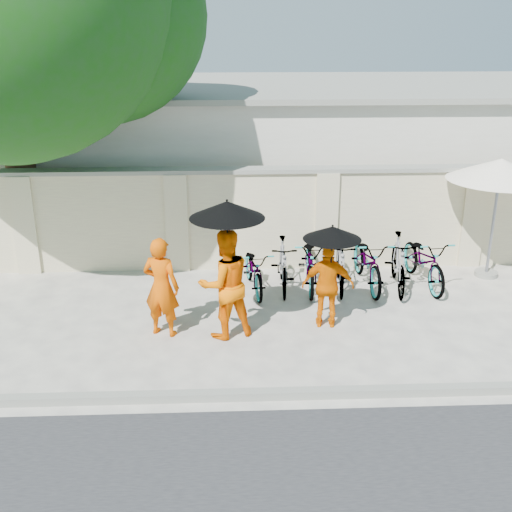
{
  "coord_description": "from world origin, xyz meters",
  "views": [
    {
      "loc": [
        0.04,
        -9.2,
        4.92
      ],
      "look_at": [
        0.49,
        0.89,
        1.1
      ],
      "focal_mm": 45.0,
      "sensor_mm": 36.0,
      "label": 1
    }
  ],
  "objects_px": {
    "monk_left": "(161,287)",
    "patio_umbrella": "(500,171)",
    "monk_right": "(328,286)",
    "monk_center": "(225,284)"
  },
  "relations": [
    {
      "from": "monk_center",
      "to": "monk_right",
      "type": "relative_size",
      "value": 1.24
    },
    {
      "from": "monk_left",
      "to": "patio_umbrella",
      "type": "height_order",
      "value": "patio_umbrella"
    },
    {
      "from": "monk_left",
      "to": "monk_right",
      "type": "xyz_separation_m",
      "value": [
        2.71,
        0.17,
        -0.1
      ]
    },
    {
      "from": "monk_right",
      "to": "patio_umbrella",
      "type": "bearing_deg",
      "value": -143.79
    },
    {
      "from": "monk_right",
      "to": "patio_umbrella",
      "type": "xyz_separation_m",
      "value": [
        3.53,
        2.04,
        1.41
      ]
    },
    {
      "from": "monk_right",
      "to": "patio_umbrella",
      "type": "height_order",
      "value": "patio_umbrella"
    },
    {
      "from": "monk_left",
      "to": "monk_right",
      "type": "bearing_deg",
      "value": -156.13
    },
    {
      "from": "monk_center",
      "to": "monk_right",
      "type": "bearing_deg",
      "value": 168.14
    },
    {
      "from": "monk_center",
      "to": "patio_umbrella",
      "type": "height_order",
      "value": "patio_umbrella"
    },
    {
      "from": "monk_left",
      "to": "monk_right",
      "type": "height_order",
      "value": "monk_left"
    }
  ]
}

